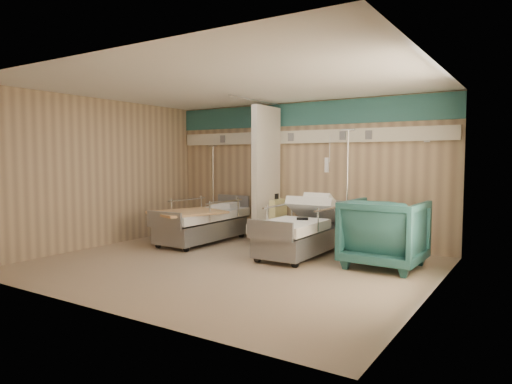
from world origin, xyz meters
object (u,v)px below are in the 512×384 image
bedside_cabinet (271,220)px  iv_stand_right (347,225)px  iv_stand_left (213,216)px  bed_left (202,227)px  visitor_armchair (384,233)px  bed_right (301,237)px

bedside_cabinet → iv_stand_right: (1.65, -0.05, 0.03)m
bedside_cabinet → iv_stand_left: 1.53m
bed_left → visitor_armchair: bearing=-1.8°
bed_left → iv_stand_left: size_ratio=1.10×
bed_left → visitor_armchair: 3.69m
bed_right → bedside_cabinet: size_ratio=2.54×
bed_left → iv_stand_left: bearing=116.1°
bedside_cabinet → visitor_armchair: (2.64, -1.02, 0.10)m
bed_right → iv_stand_left: size_ratio=1.10×
iv_stand_right → iv_stand_left: iv_stand_right is taller
bedside_cabinet → visitor_armchair: size_ratio=0.73×
bed_right → visitor_armchair: (1.49, -0.12, 0.21)m
bedside_cabinet → iv_stand_right: 1.65m
bed_left → iv_stand_right: bearing=17.5°
bedside_cabinet → iv_stand_right: iv_stand_right is taller
bed_right → bed_left: (-2.20, 0.00, 0.00)m
visitor_armchair → iv_stand_left: iv_stand_left is taller
bedside_cabinet → visitor_armchair: bearing=-21.1°
visitor_armchair → iv_stand_right: size_ratio=0.53×
iv_stand_left → iv_stand_right: bearing=-2.3°
bed_right → iv_stand_right: 1.00m
bed_right → iv_stand_right: bearing=59.6°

